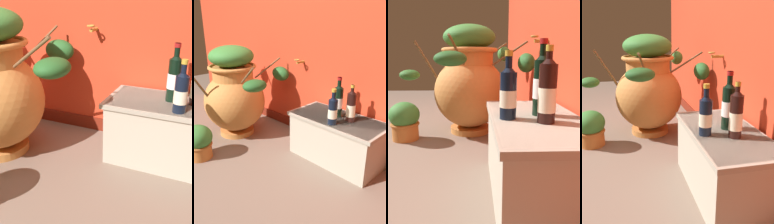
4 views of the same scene
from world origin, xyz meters
The scene contains 7 objects.
ground_plane centered at (0.00, 0.00, 0.00)m, with size 7.00×7.00×0.00m, color #7A6656.
terracotta_urn centered at (-0.55, 0.55, 0.46)m, with size 0.95×1.16×0.96m.
stone_ledge centered at (0.55, 0.87, 0.22)m, with size 0.85×0.41×0.41m.
wine_bottle_left centered at (0.65, 0.89, 0.54)m, with size 0.08×0.08×0.32m.
wine_bottle_middle centered at (0.52, 0.90, 0.56)m, with size 0.08×0.08×0.35m.
wine_bottle_right centered at (0.58, 0.74, 0.53)m, with size 0.08×0.08×0.30m.
potted_shrub centered at (-0.35, 0.00, 0.17)m, with size 0.27×0.25×0.32m.
Camera 4 is at (1.89, 0.28, 0.98)m, focal length 41.23 mm.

